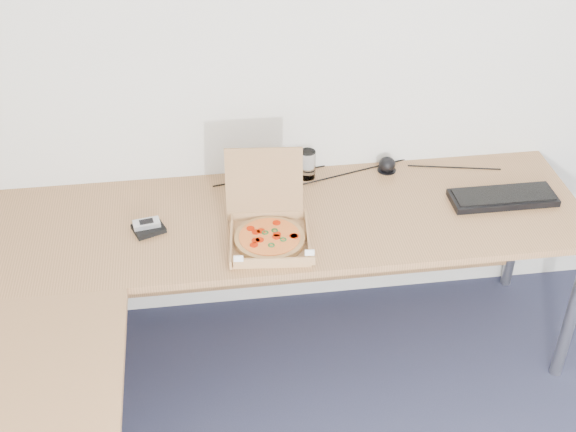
{
  "coord_description": "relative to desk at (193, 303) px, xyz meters",
  "views": [
    {
      "loc": [
        -0.77,
        -1.05,
        2.51
      ],
      "look_at": [
        -0.45,
        1.28,
        0.82
      ],
      "focal_mm": 48.1,
      "sensor_mm": 36.0,
      "label": 1
    }
  ],
  "objects": [
    {
      "name": "room_shell",
      "position": [
        0.82,
        -0.97,
        0.55
      ],
      "size": [
        3.5,
        3.5,
        2.5
      ],
      "primitive_type": null,
      "color": "silver",
      "rests_on": "ground"
    },
    {
      "name": "desk",
      "position": [
        0.0,
        0.0,
        0.0
      ],
      "size": [
        2.5,
        2.2,
        0.73
      ],
      "color": "#9F6F43",
      "rests_on": "ground"
    },
    {
      "name": "pizza_box",
      "position": [
        0.3,
        0.28,
        0.07
      ],
      "size": [
        0.3,
        0.35,
        0.3
      ],
      "rotation": [
        0.0,
        0.0,
        -0.09
      ],
      "color": "#AF7F4E",
      "rests_on": "desk"
    },
    {
      "name": "drinking_glass",
      "position": [
        0.51,
        0.7,
        0.09
      ],
      "size": [
        0.07,
        0.07,
        0.12
      ],
      "primitive_type": "cylinder",
      "color": "white",
      "rests_on": "desk"
    },
    {
      "name": "keyboard",
      "position": [
        1.27,
        0.42,
        0.04
      ],
      "size": [
        0.43,
        0.15,
        0.03
      ],
      "primitive_type": "cube",
      "rotation": [
        0.0,
        0.0,
        -0.0
      ],
      "color": "black",
      "rests_on": "desk"
    },
    {
      "name": "wallet",
      "position": [
        -0.15,
        0.41,
        0.04
      ],
      "size": [
        0.14,
        0.13,
        0.02
      ],
      "primitive_type": "cube",
      "rotation": [
        0.0,
        0.0,
        0.37
      ],
      "color": "black",
      "rests_on": "desk"
    },
    {
      "name": "phone",
      "position": [
        -0.16,
        0.41,
        0.06
      ],
      "size": [
        0.11,
        0.07,
        0.02
      ],
      "primitive_type": "cube",
      "rotation": [
        0.0,
        0.0,
        0.18
      ],
      "color": "#B2B5BA",
      "rests_on": "wallet"
    },
    {
      "name": "dome_speaker",
      "position": [
        0.86,
        0.71,
        0.06
      ],
      "size": [
        0.08,
        0.08,
        0.07
      ],
      "primitive_type": "ellipsoid",
      "color": "black",
      "rests_on": "desk"
    },
    {
      "name": "cable_bundle",
      "position": [
        0.7,
        0.71,
        0.03
      ],
      "size": [
        0.6,
        0.12,
        0.01
      ],
      "primitive_type": null,
      "rotation": [
        0.0,
        0.0,
        0.14
      ],
      "color": "black",
      "rests_on": "desk"
    }
  ]
}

